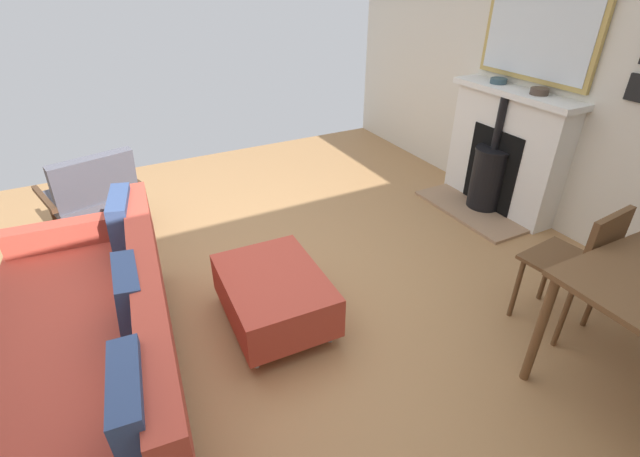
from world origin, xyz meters
The scene contains 10 objects.
ground_plane centered at (0.00, 0.00, 0.00)m, with size 5.90×5.44×0.01m, color #A87A4C.
wall_left centered at (-2.95, 0.00, 1.40)m, with size 0.12×5.44×2.79m, color beige.
fireplace centered at (-2.73, -0.18, 0.50)m, with size 0.65×1.21×1.10m.
mirror_over_mantel centered at (-2.86, -0.18, 1.60)m, with size 0.04×1.08×0.88m.
mantel_bowl_near centered at (-2.77, -0.40, 1.13)m, with size 0.14×0.14×0.05m.
mantel_bowl_far centered at (-2.77, 0.03, 1.13)m, with size 0.14×0.14×0.05m.
sofa centered at (0.75, 0.48, 0.34)m, with size 1.09×2.09×0.82m.
ottoman centered at (-0.28, 0.36, 0.23)m, with size 0.62×0.82×0.36m.
armchair_accent centered at (0.61, -1.20, 0.46)m, with size 0.80×0.74×0.81m.
dining_chair_near_fireplace centered at (-1.86, 1.25, 0.52)m, with size 0.44×0.44×0.87m.
Camera 1 is at (0.49, 2.47, 2.03)m, focal length 25.34 mm.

